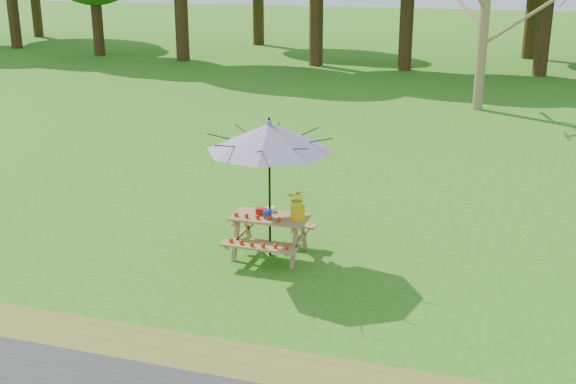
% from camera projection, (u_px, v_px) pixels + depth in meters
% --- Properties ---
extents(ground, '(120.00, 120.00, 0.00)m').
position_uv_depth(ground, '(85.00, 245.00, 11.99)').
color(ground, '#346E15').
rests_on(ground, ground).
extents(picnic_table, '(1.20, 1.32, 0.67)m').
position_uv_depth(picnic_table, '(270.00, 236.00, 11.46)').
color(picnic_table, '#A27449').
rests_on(picnic_table, ground).
extents(patio_umbrella, '(2.24, 2.24, 2.25)m').
position_uv_depth(patio_umbrella, '(269.00, 137.00, 10.95)').
color(patio_umbrella, black).
rests_on(patio_umbrella, ground).
extents(produce_bins, '(0.29, 0.44, 0.13)m').
position_uv_depth(produce_bins, '(266.00, 212.00, 11.37)').
color(produce_bins, '#AB120D').
rests_on(produce_bins, picnic_table).
extents(tomatoes_row, '(0.77, 0.13, 0.07)m').
position_uv_depth(tomatoes_row, '(257.00, 217.00, 11.22)').
color(tomatoes_row, red).
rests_on(tomatoes_row, picnic_table).
extents(flower_bucket, '(0.31, 0.28, 0.50)m').
position_uv_depth(flower_bucket, '(298.00, 203.00, 11.13)').
color(flower_bucket, '#F1B10C').
rests_on(flower_bucket, picnic_table).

